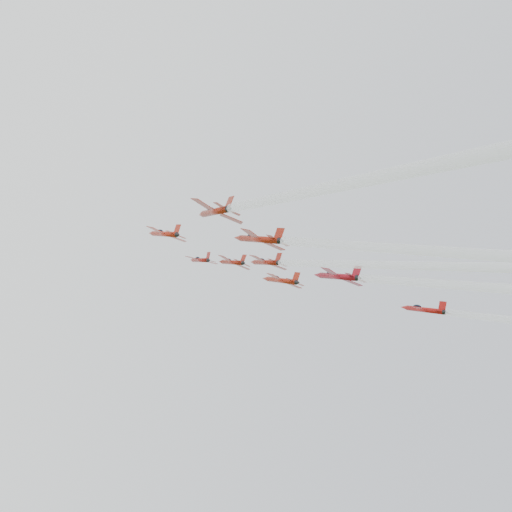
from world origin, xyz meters
TOP-DOWN VIEW (x-y plane):
  - jet_lead at (2.41, 28.91)m, footprint 9.02×11.62m
  - jet_row2_left at (-15.49, 14.11)m, footprint 9.72×12.52m
  - jet_row2_center at (2.89, 15.16)m, footprint 8.79×11.33m
  - jet_row2_right at (15.88, 13.20)m, footprint 10.49×13.51m
  - jet_center at (1.66, -36.88)m, footprint 8.96×85.48m
  - jet_rear_farleft at (-23.28, -56.07)m, footprint 8.93×85.16m
  - jet_rear_left at (-11.45, -54.48)m, footprint 9.62×91.75m

SIDE VIEW (x-z plane):
  - jet_rear_farleft at x=-23.28m, z-range 107.41..155.65m
  - jet_rear_left at x=-11.45m, z-range 106.43..158.40m
  - jet_center at x=1.66m, z-range 118.03..166.45m
  - jet_row2_right at x=15.88m, z-range 166.15..174.40m
  - jet_row2_left at x=-15.49m, z-range 166.95..174.60m
  - jet_row2_center at x=2.89m, z-range 167.89..174.82m
  - jet_lead at x=2.41m, z-range 175.48..182.58m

